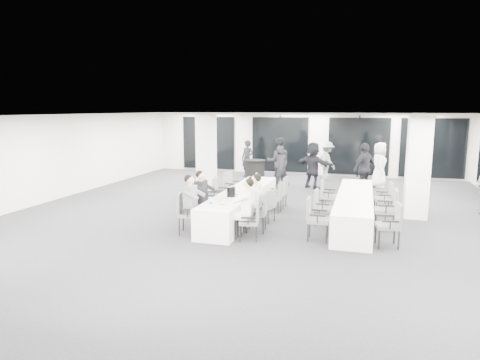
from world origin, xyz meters
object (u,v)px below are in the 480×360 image
object	(u,v)px
chair_main_left_mid	(209,197)
standing_guest_e	(380,162)
banquet_table_main	(241,204)
standing_guest_g	(247,156)
chair_side_left_near	(315,216)
ice_bucket_near	(231,192)
chair_side_left_mid	(321,205)
chair_main_left_second	(198,206)
chair_main_right_mid	(268,204)
chair_main_right_second	(260,210)
chair_side_left_far	(327,193)
ice_bucket_far	(252,180)
chair_main_right_far	(281,190)
chair_main_left_near	(186,210)
chair_main_left_far	(232,185)
chair_main_right_near	(252,219)
standing_guest_f	(313,162)
chair_side_right_mid	(389,207)
standing_guest_c	(327,158)
chair_side_right_near	(392,222)
standing_guest_b	(278,158)
chair_side_right_far	(386,196)
chair_main_left_fourth	(220,192)
standing_guest_a	(281,165)
standing_guest_d	(365,165)
chair_main_right_fourth	(276,196)
cocktail_table	(255,175)
banquet_table_side	(354,208)

from	to	relation	value
chair_main_left_mid	standing_guest_e	world-z (taller)	standing_guest_e
banquet_table_main	standing_guest_g	bearing A→B (deg)	104.15
chair_side_left_near	ice_bucket_near	world-z (taller)	ice_bucket_near
chair_side_left_mid	standing_guest_e	distance (m)	6.29
chair_main_left_second	chair_main_right_mid	bearing A→B (deg)	112.98
chair_main_right_second	chair_side_left_mid	world-z (taller)	chair_main_right_second
standing_guest_e	chair_side_left_far	bearing A→B (deg)	158.46
chair_side_left_far	ice_bucket_far	distance (m)	2.24
chair_main_left_second	chair_main_right_far	xyz separation A→B (m)	(1.66, 2.62, 0.03)
chair_main_left_near	chair_main_right_second	bearing A→B (deg)	99.56
chair_main_left_far	ice_bucket_far	bearing A→B (deg)	62.76
chair_main_left_second	chair_side_left_near	bearing A→B (deg)	79.04
chair_main_right_near	chair_side_left_near	size ratio (longest dim) A/B	0.90
chair_main_left_far	ice_bucket_far	xyz separation A→B (m)	(0.85, -0.69, 0.29)
chair_side_left_near	standing_guest_g	xyz separation A→B (m)	(-3.93, 8.42, 0.36)
chair_main_right_second	ice_bucket_near	bearing A→B (deg)	59.25
chair_side_left_mid	standing_guest_f	world-z (taller)	standing_guest_f
standing_guest_g	chair_main_left_near	bearing A→B (deg)	-62.21
chair_side_right_mid	standing_guest_c	size ratio (longest dim) A/B	0.56
chair_side_left_near	standing_guest_g	world-z (taller)	standing_guest_g
chair_side_right_near	standing_guest_f	size ratio (longest dim) A/B	0.48
standing_guest_b	banquet_table_main	bearing A→B (deg)	72.45
chair_side_right_far	ice_bucket_near	size ratio (longest dim) A/B	3.70
ice_bucket_far	chair_main_left_fourth	bearing A→B (deg)	-151.20
chair_side_right_mid	standing_guest_a	size ratio (longest dim) A/B	0.57
chair_main_left_far	ice_bucket_near	xyz separation A→B (m)	(0.81, -2.62, 0.31)
chair_main_left_second	chair_main_right_near	bearing A→B (deg)	60.50
standing_guest_e	chair_side_left_mid	bearing A→B (deg)	163.31
chair_main_left_fourth	standing_guest_g	bearing A→B (deg)	-176.22
chair_side_left_mid	chair_side_right_near	xyz separation A→B (m)	(1.66, -1.37, 0.03)
chair_main_left_near	ice_bucket_near	size ratio (longest dim) A/B	3.93
chair_main_left_second	ice_bucket_near	world-z (taller)	ice_bucket_near
chair_main_left_fourth	chair_main_left_second	bearing A→B (deg)	-4.18
standing_guest_d	chair_main_left_second	bearing A→B (deg)	2.31
chair_main_left_second	standing_guest_g	xyz separation A→B (m)	(-0.91, 8.06, 0.41)
chair_side_right_far	standing_guest_e	bearing A→B (deg)	-6.10
chair_side_right_near	standing_guest_g	bearing A→B (deg)	24.14
standing_guest_d	chair_main_right_near	bearing A→B (deg)	17.94
standing_guest_c	chair_side_right_far	bearing A→B (deg)	165.53
chair_main_left_far	chair_main_right_fourth	distance (m)	1.95
chair_main_right_far	standing_guest_b	bearing A→B (deg)	14.52
cocktail_table	chair_main_left_mid	distance (m)	4.34
standing_guest_d	chair_main_left_far	bearing A→B (deg)	-19.26
chair_main_left_far	chair_side_right_mid	xyz separation A→B (m)	(4.70, -1.98, 0.02)
chair_side_right_far	chair_side_left_far	bearing A→B (deg)	83.43
standing_guest_a	cocktail_table	bearing A→B (deg)	154.04
chair_main_right_near	chair_main_right_mid	distance (m)	1.63
banquet_table_side	chair_main_left_fourth	distance (m)	3.88
chair_main_left_near	chair_side_left_far	size ratio (longest dim) A/B	1.09
standing_guest_d	standing_guest_e	distance (m)	1.72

